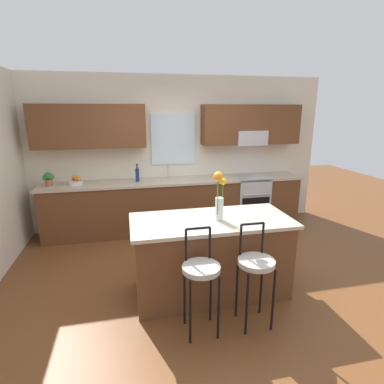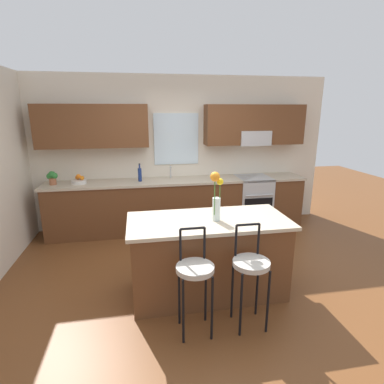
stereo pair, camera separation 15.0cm
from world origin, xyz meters
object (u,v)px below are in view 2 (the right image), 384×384
object	(u,v)px
bar_stool_near	(195,273)
flower_vase	(216,194)
bar_stool_middle	(251,268)
fruit_bowl_oranges	(79,181)
potted_plant_small	(52,177)
kitchen_island	(208,256)
bottle_olive_oil	(140,174)
oven_range	(252,201)

from	to	relation	value
bar_stool_near	flower_vase	size ratio (longest dim) A/B	1.87
bar_stool_near	bar_stool_middle	distance (m)	0.55
fruit_bowl_oranges	potted_plant_small	xyz separation A→B (m)	(-0.41, -0.00, 0.08)
kitchen_island	bottle_olive_oil	size ratio (longest dim) A/B	5.89
bar_stool_middle	fruit_bowl_oranges	world-z (taller)	fruit_bowl_oranges
fruit_bowl_oranges	bottle_olive_oil	world-z (taller)	bottle_olive_oil
bottle_olive_oil	flower_vase	bearing A→B (deg)	-69.11
oven_range	bar_stool_middle	xyz separation A→B (m)	(-1.05, -2.65, 0.18)
bar_stool_middle	bottle_olive_oil	size ratio (longest dim) A/B	3.39
bar_stool_near	bottle_olive_oil	distance (m)	2.74
bar_stool_middle	kitchen_island	bearing A→B (deg)	113.63
bar_stool_near	fruit_bowl_oranges	bearing A→B (deg)	118.61
kitchen_island	fruit_bowl_oranges	bearing A→B (deg)	130.27
bottle_olive_oil	potted_plant_small	world-z (taller)	bottle_olive_oil
kitchen_island	fruit_bowl_oranges	world-z (taller)	fruit_bowl_oranges
oven_range	flower_vase	size ratio (longest dim) A/B	1.65
oven_range	bar_stool_middle	world-z (taller)	bar_stool_middle
bar_stool_near	flower_vase	bearing A→B (deg)	59.30
bar_stool_middle	potted_plant_small	xyz separation A→B (m)	(-2.42, 2.67, 0.41)
kitchen_island	oven_range	bearing A→B (deg)	56.81
flower_vase	kitchen_island	bearing A→B (deg)	142.44
fruit_bowl_oranges	bottle_olive_oil	bearing A→B (deg)	-0.21
bar_stool_middle	potted_plant_small	distance (m)	3.63
fruit_bowl_oranges	potted_plant_small	bearing A→B (deg)	-179.51
bar_stool_middle	potted_plant_small	bearing A→B (deg)	132.16
kitchen_island	bar_stool_middle	bearing A→B (deg)	-66.37
bar_stool_near	bar_stool_middle	bearing A→B (deg)	0.00
fruit_bowl_oranges	bottle_olive_oil	xyz separation A→B (m)	(1.00, -0.00, 0.07)
flower_vase	fruit_bowl_oranges	world-z (taller)	flower_vase
potted_plant_small	bar_stool_near	bearing A→B (deg)	-55.02
bar_stool_near	potted_plant_small	size ratio (longest dim) A/B	4.62
bar_stool_near	fruit_bowl_oranges	xyz separation A→B (m)	(-1.46, 2.68, 0.33)
kitchen_island	fruit_bowl_oranges	xyz separation A→B (m)	(-1.74, 2.05, 0.50)
fruit_bowl_oranges	potted_plant_small	world-z (taller)	potted_plant_small
potted_plant_small	bottle_olive_oil	bearing A→B (deg)	-0.00
kitchen_island	bar_stool_near	world-z (taller)	bar_stool_near
oven_range	potted_plant_small	distance (m)	3.52
oven_range	kitchen_island	size ratio (longest dim) A/B	0.51
kitchen_island	flower_vase	size ratio (longest dim) A/B	3.24
flower_vase	bottle_olive_oil	xyz separation A→B (m)	(-0.80, 2.10, -0.18)
flower_vase	bottle_olive_oil	distance (m)	2.25
bottle_olive_oil	bar_stool_middle	bearing A→B (deg)	-69.35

